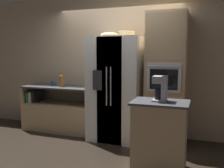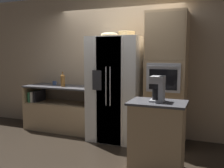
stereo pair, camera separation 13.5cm
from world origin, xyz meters
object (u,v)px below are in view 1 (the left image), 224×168
(wicker_basket, at_px, (127,34))
(bottle_tall, at_px, (62,80))
(fruit_bowl, at_px, (109,35))
(wall_oven, at_px, (166,79))
(coffee_maker, at_px, (161,87))
(mug, at_px, (53,83))
(refrigerator, at_px, (117,89))

(wicker_basket, relative_size, bottle_tall, 1.02)
(fruit_bowl, bearing_deg, wall_oven, 6.16)
(wicker_basket, xyz_separation_m, coffee_maker, (0.83, -1.12, -0.81))
(wall_oven, bearing_deg, bottle_tall, -178.84)
(mug, xyz_separation_m, coffee_maker, (2.46, -1.20, 0.18))
(bottle_tall, relative_size, mug, 2.73)
(wicker_basket, relative_size, fruit_bowl, 0.98)
(wicker_basket, distance_m, mug, 1.91)
(wicker_basket, height_order, bottle_tall, wicker_basket)
(coffee_maker, bearing_deg, fruit_bowl, 138.08)
(refrigerator, distance_m, wicker_basket, 1.02)
(bottle_tall, bearing_deg, refrigerator, -1.85)
(refrigerator, distance_m, coffee_maker, 1.44)
(refrigerator, height_order, wall_oven, wall_oven)
(wicker_basket, relative_size, mug, 2.78)
(refrigerator, distance_m, bottle_tall, 1.20)
(wall_oven, bearing_deg, coffee_maker, -85.70)
(refrigerator, relative_size, wall_oven, 0.83)
(fruit_bowl, height_order, coffee_maker, fruit_bowl)
(bottle_tall, bearing_deg, fruit_bowl, -3.69)
(wall_oven, xyz_separation_m, fruit_bowl, (-1.03, -0.11, 0.79))
(wall_oven, relative_size, bottle_tall, 7.53)
(wicker_basket, bearing_deg, mug, 177.54)
(wicker_basket, height_order, mug, wicker_basket)
(wall_oven, bearing_deg, fruit_bowl, -173.84)
(wall_oven, height_order, mug, wall_oven)
(wicker_basket, bearing_deg, wall_oven, -1.11)
(bottle_tall, distance_m, coffee_maker, 2.43)
(fruit_bowl, distance_m, bottle_tall, 1.38)
(wall_oven, xyz_separation_m, coffee_maker, (0.08, -1.11, -0.00))
(refrigerator, relative_size, mug, 17.02)
(refrigerator, xyz_separation_m, fruit_bowl, (-0.13, -0.03, 0.99))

